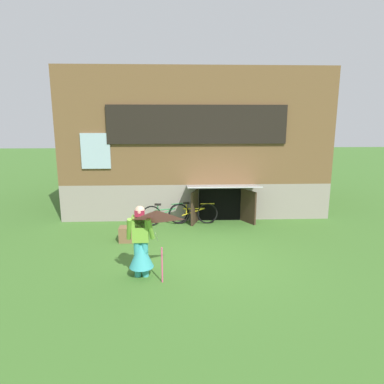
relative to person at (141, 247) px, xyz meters
name	(u,v)px	position (x,y,z in m)	size (l,w,h in m)	color
ground_plane	(204,256)	(1.41, 1.04, -0.65)	(60.00, 60.00, 0.00)	#3D6B28
log_house	(193,140)	(1.41, 6.70, 1.78)	(8.77, 6.44, 4.86)	gray
person	(141,247)	(0.00, 0.00, 0.00)	(0.61, 0.52, 1.55)	teal
kite	(157,231)	(0.39, -0.58, 0.56)	(0.95, 1.06, 1.46)	#E54C7F
bicycle_yellow	(193,213)	(1.28, 3.67, -0.31)	(1.54, 0.08, 0.71)	black
bicycle_green	(165,214)	(0.38, 3.62, -0.31)	(1.47, 0.48, 0.70)	black
wooden_crate	(127,234)	(-0.60, 2.15, -0.44)	(0.41, 0.35, 0.41)	brown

